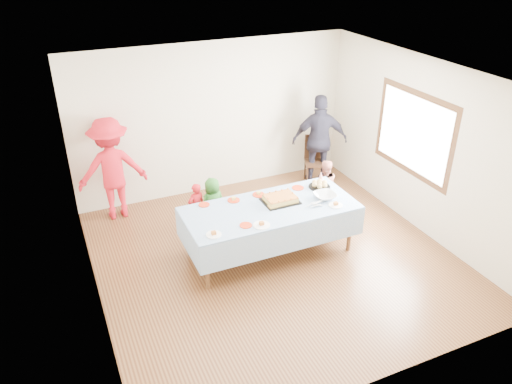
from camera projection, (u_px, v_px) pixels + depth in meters
ground at (274, 257)px, 7.40m from camera, size 5.00×5.00×0.00m
room_walls at (280, 146)px, 6.59m from camera, size 5.04×5.04×2.72m
party_table at (270, 211)px, 7.18m from camera, size 2.50×1.10×0.78m
birthday_cake at (280, 199)px, 7.28m from camera, size 0.52×0.40×0.09m
rolls_tray at (319, 185)px, 7.68m from camera, size 0.33×0.33×0.10m
punch_bowl at (325, 196)px, 7.36m from camera, size 0.33×0.33×0.08m
party_hat at (321, 177)px, 7.81m from camera, size 0.11×0.11×0.18m
fork_pile at (315, 204)px, 7.17m from camera, size 0.24×0.18×0.07m
plate_red_far_a at (204, 205)px, 7.20m from camera, size 0.16×0.16×0.01m
plate_red_far_b at (234, 200)px, 7.32m from camera, size 0.18×0.18×0.01m
plate_red_far_c at (259, 195)px, 7.48m from camera, size 0.19×0.19×0.01m
plate_red_far_d at (298, 188)px, 7.67m from camera, size 0.18×0.18×0.01m
plate_red_near at (246, 225)px, 6.70m from camera, size 0.17×0.17×0.01m
plate_white_left at (214, 235)px, 6.50m from camera, size 0.21×0.21×0.01m
plate_white_mid at (262, 225)px, 6.71m from camera, size 0.23×0.23×0.01m
plate_white_right at (336, 205)px, 7.19m from camera, size 0.20×0.20×0.01m
dining_chair at (315, 157)px, 9.41m from camera, size 0.52×0.52×0.91m
toddler_left at (196, 207)px, 7.88m from camera, size 0.34×0.27×0.83m
toddler_mid at (213, 204)px, 7.94m from camera, size 0.48×0.37×0.88m
toddler_right at (324, 187)px, 8.39m from camera, size 0.53×0.46×0.95m
adult_left at (112, 169)px, 8.09m from camera, size 1.13×0.66×1.73m
adult_right at (320, 140)px, 9.18m from camera, size 1.10×0.76×1.73m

